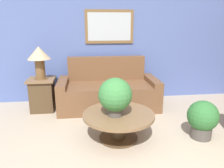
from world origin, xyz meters
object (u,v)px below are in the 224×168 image
object	(u,v)px
potted_plant_floor	(203,118)
side_table	(42,94)
table_lamp	(39,57)
potted_plant_on_table	(115,96)
coffee_table	(119,120)
couch_main	(108,92)

from	to	relation	value
potted_plant_floor	side_table	bearing A→B (deg)	151.00
table_lamp	potted_plant_on_table	size ratio (longest dim) A/B	1.14
coffee_table	table_lamp	distance (m)	2.01
table_lamp	potted_plant_on_table	world-z (taller)	table_lamp
side_table	potted_plant_on_table	xyz separation A→B (m)	(1.26, -1.36, 0.37)
couch_main	side_table	size ratio (longest dim) A/B	3.09
side_table	potted_plant_on_table	bearing A→B (deg)	-47.27
side_table	potted_plant_floor	size ratio (longest dim) A/B	1.10
table_lamp	potted_plant_floor	xyz separation A→B (m)	(2.56, -1.42, -0.75)
coffee_table	side_table	bearing A→B (deg)	135.27
potted_plant_floor	couch_main	bearing A→B (deg)	131.18
couch_main	potted_plant_on_table	distance (m)	1.43
coffee_table	potted_plant_floor	xyz separation A→B (m)	(1.24, -0.11, 0.02)
couch_main	table_lamp	xyz separation A→B (m)	(-1.30, -0.02, 0.75)
potted_plant_on_table	table_lamp	bearing A→B (deg)	132.73
coffee_table	side_table	world-z (taller)	side_table
couch_main	potted_plant_on_table	xyz separation A→B (m)	(-0.04, -1.38, 0.38)
table_lamp	potted_plant_on_table	distance (m)	1.89
side_table	potted_plant_on_table	size ratio (longest dim) A/B	1.18
coffee_table	potted_plant_floor	size ratio (longest dim) A/B	1.80
potted_plant_floor	coffee_table	bearing A→B (deg)	174.79
couch_main	potted_plant_floor	world-z (taller)	couch_main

